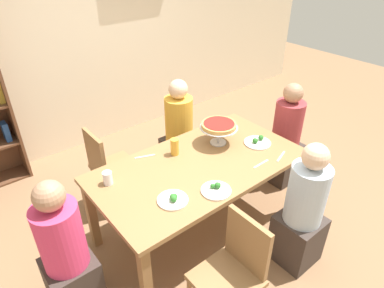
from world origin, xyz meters
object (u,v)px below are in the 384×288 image
at_px(diner_head_west, 67,258).
at_px(beer_glass_amber_tall, 175,147).
at_px(cutlery_fork_near, 145,156).
at_px(deep_dish_pizza_stand, 219,127).
at_px(chair_near_left, 234,269).
at_px(salad_plate_spare, 216,190).
at_px(dining_table, 199,172).
at_px(salad_plate_near_diner, 258,142).
at_px(chair_far_left, 109,165).
at_px(salad_plate_far_diner, 173,199).
at_px(diner_head_east, 285,141).
at_px(cutlery_fork_far, 261,164).
at_px(water_glass_clear_near, 108,178).
at_px(diner_far_right, 179,136).
at_px(cutlery_knife_near, 281,156).
at_px(diner_near_right, 302,215).

height_order(diner_head_west, beer_glass_amber_tall, diner_head_west).
bearing_deg(cutlery_fork_near, deep_dish_pizza_stand, -179.19).
bearing_deg(chair_near_left, cutlery_fork_near, -3.59).
bearing_deg(salad_plate_spare, dining_table, 69.28).
height_order(diner_head_west, salad_plate_near_diner, diner_head_west).
bearing_deg(chair_far_left, salad_plate_near_diner, 50.62).
bearing_deg(salad_plate_far_diner, beer_glass_amber_tall, 51.94).
xyz_separation_m(diner_head_east, cutlery_fork_far, (-0.82, -0.34, 0.25)).
height_order(salad_plate_near_diner, water_glass_clear_near, water_glass_clear_near).
distance_m(chair_far_left, cutlery_fork_near, 0.52).
bearing_deg(salad_plate_spare, water_glass_clear_near, 134.66).
xyz_separation_m(salad_plate_near_diner, beer_glass_amber_tall, (-0.70, 0.34, 0.06)).
bearing_deg(diner_far_right, cutlery_knife_near, 10.90).
bearing_deg(beer_glass_amber_tall, salad_plate_near_diner, -25.85).
distance_m(diner_head_west, diner_near_right, 1.79).
bearing_deg(water_glass_clear_near, salad_plate_near_diner, -13.90).
bearing_deg(deep_dish_pizza_stand, cutlery_fork_near, 160.03).
height_order(deep_dish_pizza_stand, salad_plate_spare, deep_dish_pizza_stand).
bearing_deg(chair_near_left, water_glass_clear_near, 18.30).
relative_size(salad_plate_spare, beer_glass_amber_tall, 1.52).
height_order(diner_far_right, cutlery_knife_near, diner_far_right).
height_order(dining_table, salad_plate_far_diner, salad_plate_far_diner).
distance_m(diner_far_right, cutlery_knife_near, 1.22).
height_order(diner_head_west, salad_plate_far_diner, diner_head_west).
relative_size(diner_far_right, cutlery_fork_near, 6.39).
distance_m(cutlery_knife_near, cutlery_fork_far, 0.22).
distance_m(diner_near_right, cutlery_fork_far, 0.52).
distance_m(chair_far_left, beer_glass_amber_tall, 0.76).
relative_size(beer_glass_amber_tall, cutlery_knife_near, 0.84).
bearing_deg(cutlery_knife_near, beer_glass_amber_tall, 119.14).
bearing_deg(chair_near_left, cutlery_fork_far, -58.62).
height_order(diner_head_west, water_glass_clear_near, diner_head_west).
bearing_deg(chair_near_left, cutlery_knife_near, -66.31).
relative_size(salad_plate_spare, cutlery_fork_near, 1.29).
bearing_deg(diner_near_right, chair_far_left, 28.75).
height_order(diner_head_east, cutlery_knife_near, diner_head_east).
distance_m(chair_far_left, salad_plate_spare, 1.24).
bearing_deg(salad_plate_spare, diner_near_right, -38.76).
bearing_deg(diner_head_west, salad_plate_far_diner, -16.23).
xyz_separation_m(salad_plate_far_diner, cutlery_knife_near, (1.07, -0.13, -0.01)).
relative_size(diner_near_right, deep_dish_pizza_stand, 3.33).
xyz_separation_m(diner_head_east, chair_near_left, (-1.59, -0.81, -0.01)).
xyz_separation_m(salad_plate_far_diner, beer_glass_amber_tall, (0.38, 0.49, 0.06)).
height_order(salad_plate_spare, cutlery_fork_near, salad_plate_spare).
distance_m(beer_glass_amber_tall, cutlery_fork_far, 0.75).
relative_size(diner_head_west, cutlery_fork_far, 6.39).
bearing_deg(deep_dish_pizza_stand, beer_glass_amber_tall, 166.23).
xyz_separation_m(beer_glass_amber_tall, cutlery_knife_near, (0.69, -0.62, -0.07)).
bearing_deg(chair_near_left, dining_table, -24.93).
bearing_deg(salad_plate_spare, cutlery_knife_near, -1.32).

